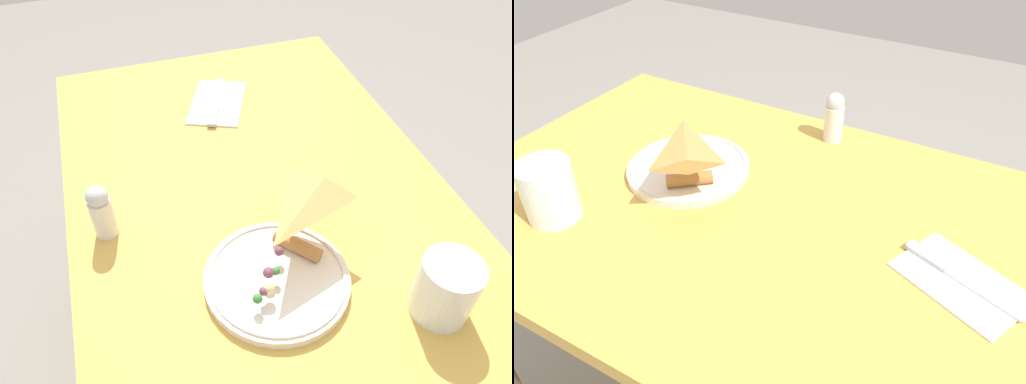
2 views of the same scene
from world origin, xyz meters
TOP-DOWN VIEW (x-y plane):
  - ground_plane at (0.00, 0.00)m, footprint 6.00×6.00m
  - dining_table at (0.00, 0.00)m, footprint 1.15×0.71m
  - plate_pizza at (-0.18, 0.04)m, footprint 0.23×0.23m
  - milk_glass at (-0.30, -0.18)m, footprint 0.09×0.09m
  - napkin_folded at (0.34, 0.00)m, footprint 0.21×0.18m
  - butter_knife at (0.33, 0.01)m, footprint 0.19×0.09m
  - salt_shaker at (0.01, 0.29)m, footprint 0.04×0.04m

SIDE VIEW (x-z plane):
  - ground_plane at x=0.00m, z-range 0.00..0.00m
  - dining_table at x=0.00m, z-range 0.26..1.02m
  - napkin_folded at x=0.34m, z-range 0.76..0.76m
  - butter_knife at x=0.33m, z-range 0.76..0.77m
  - plate_pizza at x=-0.18m, z-range 0.75..0.80m
  - milk_glass at x=-0.30m, z-range 0.76..0.86m
  - salt_shaker at x=0.01m, z-range 0.76..0.87m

